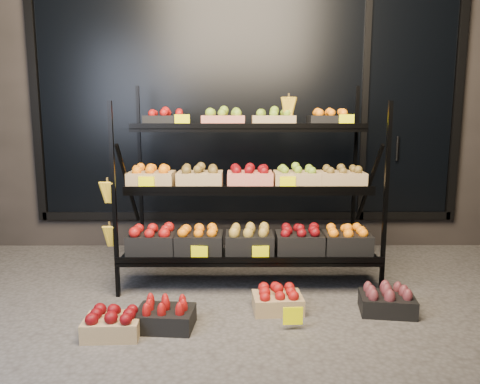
{
  "coord_description": "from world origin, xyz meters",
  "views": [
    {
      "loc": [
        -0.09,
        -3.28,
        1.41
      ],
      "look_at": [
        -0.07,
        0.55,
        0.76
      ],
      "focal_mm": 35.0,
      "sensor_mm": 36.0,
      "label": 1
    }
  ],
  "objects_px": {
    "floor_crate_midright": "(278,300)",
    "display_rack": "(247,188)",
    "floor_crate_left": "(112,323)",
    "floor_crate_midleft": "(165,315)"
  },
  "relations": [
    {
      "from": "floor_crate_midright",
      "to": "display_rack",
      "type": "bearing_deg",
      "value": 102.58
    },
    {
      "from": "floor_crate_left",
      "to": "floor_crate_midright",
      "type": "bearing_deg",
      "value": 16.78
    },
    {
      "from": "display_rack",
      "to": "floor_crate_midright",
      "type": "xyz_separation_m",
      "value": [
        0.21,
        -0.69,
        -0.7
      ]
    },
    {
      "from": "display_rack",
      "to": "floor_crate_midright",
      "type": "distance_m",
      "value": 1.01
    },
    {
      "from": "floor_crate_left",
      "to": "floor_crate_midleft",
      "type": "xyz_separation_m",
      "value": [
        0.32,
        0.11,
        0.0
      ]
    },
    {
      "from": "display_rack",
      "to": "floor_crate_left",
      "type": "relative_size",
      "value": 6.02
    },
    {
      "from": "display_rack",
      "to": "floor_crate_midright",
      "type": "relative_size",
      "value": 5.96
    },
    {
      "from": "display_rack",
      "to": "floor_crate_midleft",
      "type": "distance_m",
      "value": 1.31
    },
    {
      "from": "floor_crate_left",
      "to": "floor_crate_midright",
      "type": "height_order",
      "value": "floor_crate_left"
    },
    {
      "from": "display_rack",
      "to": "floor_crate_midleft",
      "type": "height_order",
      "value": "display_rack"
    }
  ]
}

